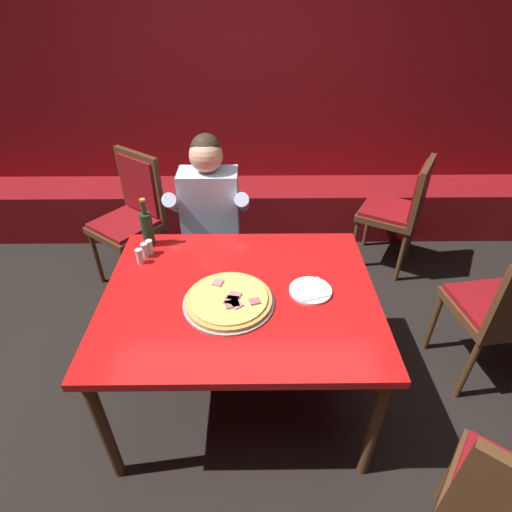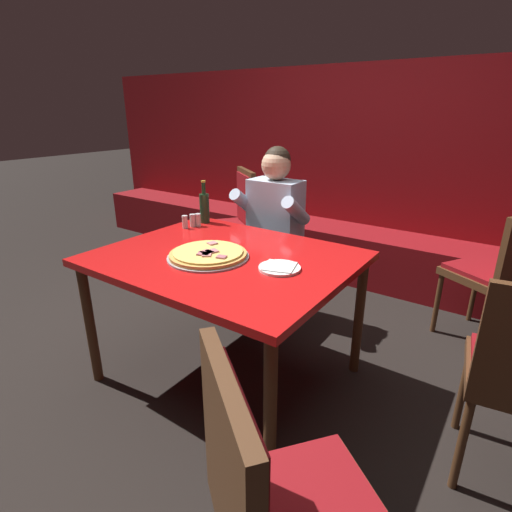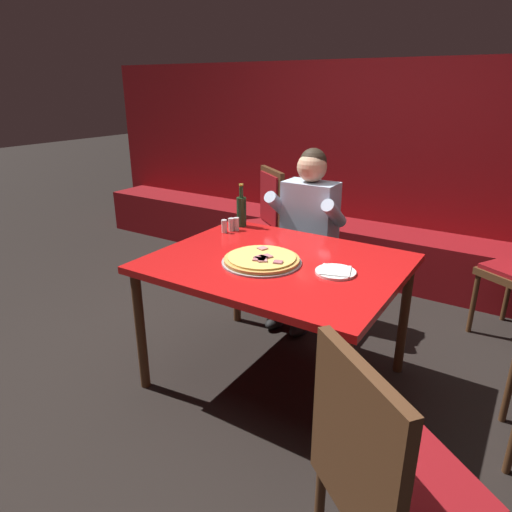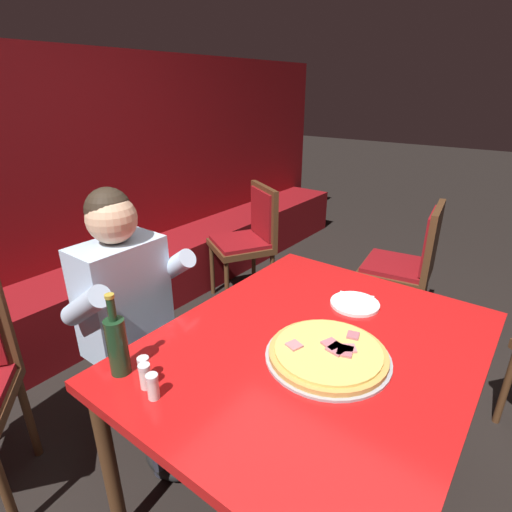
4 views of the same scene
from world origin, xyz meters
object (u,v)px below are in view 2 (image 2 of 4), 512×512
(shaker_black_pepper, at_px, (185,223))
(dining_chair_near_right, at_px, (277,505))
(main_dining_table, at_px, (225,268))
(dining_chair_side_aisle, at_px, (234,218))
(beer_bottle, at_px, (204,207))
(diner_seated_blue_shirt, at_px, (269,228))
(shaker_parmesan, at_px, (198,221))
(shaker_red_pepper_flakes, at_px, (193,221))
(plate_white_paper, at_px, (279,268))
(pizza, at_px, (208,254))
(dining_chair_far_right, at_px, (500,268))

(shaker_black_pepper, xyz_separation_m, dining_chair_near_right, (1.48, -1.20, -0.23))
(main_dining_table, relative_size, dining_chair_side_aisle, 1.32)
(beer_bottle, distance_m, dining_chair_near_right, 2.03)
(shaker_black_pepper, distance_m, dining_chair_near_right, 1.91)
(diner_seated_blue_shirt, relative_size, dining_chair_near_right, 1.28)
(main_dining_table, height_order, shaker_parmesan, shaker_parmesan)
(beer_bottle, distance_m, shaker_red_pepper_flakes, 0.15)
(shaker_red_pepper_flakes, relative_size, diner_seated_blue_shirt, 0.07)
(shaker_red_pepper_flakes, height_order, diner_seated_blue_shirt, diner_seated_blue_shirt)
(shaker_parmesan, distance_m, dining_chair_side_aisle, 0.91)
(shaker_parmesan, bearing_deg, shaker_red_pepper_flakes, -123.58)
(beer_bottle, height_order, dining_chair_near_right, beer_bottle)
(plate_white_paper, relative_size, diner_seated_blue_shirt, 0.16)
(pizza, bearing_deg, dining_chair_near_right, -41.47)
(plate_white_paper, bearing_deg, shaker_red_pepper_flakes, 160.51)
(diner_seated_blue_shirt, bearing_deg, shaker_red_pepper_flakes, -123.65)
(shaker_red_pepper_flakes, height_order, shaker_black_pepper, same)
(shaker_red_pepper_flakes, bearing_deg, pizza, -38.99)
(shaker_parmesan, xyz_separation_m, dining_chair_far_right, (1.74, 0.93, -0.25))
(dining_chair_far_right, bearing_deg, dining_chair_side_aisle, -176.81)
(main_dining_table, relative_size, dining_chair_far_right, 1.42)
(beer_bottle, relative_size, dining_chair_side_aisle, 0.29)
(main_dining_table, xyz_separation_m, shaker_red_pepper_flakes, (-0.53, 0.31, 0.11))
(pizza, distance_m, dining_chair_side_aisle, 1.48)
(pizza, xyz_separation_m, shaker_red_pepper_flakes, (-0.48, 0.39, 0.02))
(dining_chair_side_aisle, bearing_deg, main_dining_table, -53.89)
(shaker_red_pepper_flakes, bearing_deg, shaker_black_pepper, -105.65)
(dining_chair_far_right, bearing_deg, main_dining_table, -134.12)
(pizza, bearing_deg, diner_seated_blue_shirt, 101.20)
(pizza, relative_size, plate_white_paper, 2.08)
(main_dining_table, distance_m, shaker_black_pepper, 0.61)
(shaker_black_pepper, bearing_deg, plate_white_paper, -15.90)
(shaker_red_pepper_flakes, height_order, shaker_parmesan, same)
(main_dining_table, relative_size, diner_seated_blue_shirt, 1.05)
(beer_bottle, relative_size, shaker_red_pepper_flakes, 3.40)
(beer_bottle, distance_m, dining_chair_far_right, 1.98)
(shaker_black_pepper, bearing_deg, shaker_parmesan, 67.44)
(beer_bottle, bearing_deg, dining_chair_side_aisle, 113.45)
(shaker_red_pepper_flakes, bearing_deg, dining_chair_side_aisle, 110.40)
(beer_bottle, xyz_separation_m, dining_chair_near_right, (1.46, -1.38, -0.30))
(plate_white_paper, bearing_deg, shaker_parmesan, 158.30)
(beer_bottle, bearing_deg, pizza, -46.90)
(plate_white_paper, height_order, shaker_red_pepper_flakes, shaker_red_pepper_flakes)
(pizza, xyz_separation_m, beer_bottle, (-0.48, 0.51, 0.09))
(shaker_black_pepper, xyz_separation_m, diner_seated_blue_shirt, (0.33, 0.52, -0.11))
(beer_bottle, xyz_separation_m, dining_chair_side_aisle, (-0.31, 0.72, -0.29))
(plate_white_paper, bearing_deg, pizza, -169.13)
(shaker_parmesan, bearing_deg, dining_chair_far_right, 28.19)
(beer_bottle, relative_size, diner_seated_blue_shirt, 0.23)
(diner_seated_blue_shirt, distance_m, dining_chair_near_right, 2.07)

